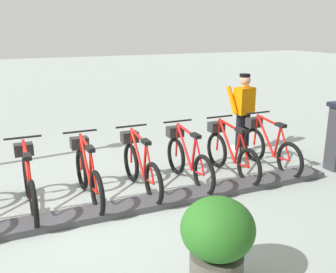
{
  "coord_description": "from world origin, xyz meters",
  "views": [
    {
      "loc": [
        -5.04,
        0.94,
        2.62
      ],
      "look_at": [
        0.5,
        -1.53,
        0.9
      ],
      "focal_mm": 41.9,
      "sensor_mm": 36.0,
      "label": 1
    }
  ],
  "objects_px": {
    "bike_docked_1": "(230,152)",
    "worker_near_rack": "(243,110)",
    "bike_docked_0": "(269,146)",
    "planter_bush": "(217,238)",
    "bike_docked_4": "(88,173)",
    "bike_docked_5": "(29,182)",
    "bike_docked_3": "(140,165)",
    "bike_docked_2": "(187,158)"
  },
  "relations": [
    {
      "from": "bike_docked_4",
      "to": "bike_docked_0",
      "type": "bearing_deg",
      "value": -90.0
    },
    {
      "from": "bike_docked_4",
      "to": "bike_docked_5",
      "type": "bearing_deg",
      "value": 90.0
    },
    {
      "from": "bike_docked_3",
      "to": "bike_docked_4",
      "type": "xyz_separation_m",
      "value": [
        0.0,
        0.86,
        0.0
      ]
    },
    {
      "from": "bike_docked_3",
      "to": "bike_docked_5",
      "type": "height_order",
      "value": "same"
    },
    {
      "from": "bike_docked_2",
      "to": "bike_docked_4",
      "type": "distance_m",
      "value": 1.72
    },
    {
      "from": "bike_docked_4",
      "to": "planter_bush",
      "type": "xyz_separation_m",
      "value": [
        -2.64,
        -0.73,
        0.11
      ]
    },
    {
      "from": "bike_docked_4",
      "to": "worker_near_rack",
      "type": "distance_m",
      "value": 3.81
    },
    {
      "from": "bike_docked_0",
      "to": "bike_docked_1",
      "type": "distance_m",
      "value": 0.86
    },
    {
      "from": "worker_near_rack",
      "to": "bike_docked_5",
      "type": "bearing_deg",
      "value": 104.01
    },
    {
      "from": "bike_docked_1",
      "to": "worker_near_rack",
      "type": "xyz_separation_m",
      "value": [
        1.11,
        -1.03,
        0.48
      ]
    },
    {
      "from": "bike_docked_0",
      "to": "bike_docked_3",
      "type": "distance_m",
      "value": 2.58
    },
    {
      "from": "bike_docked_2",
      "to": "worker_near_rack",
      "type": "height_order",
      "value": "worker_near_rack"
    },
    {
      "from": "bike_docked_1",
      "to": "bike_docked_3",
      "type": "distance_m",
      "value": 1.72
    },
    {
      "from": "bike_docked_5",
      "to": "worker_near_rack",
      "type": "bearing_deg",
      "value": -75.99
    },
    {
      "from": "bike_docked_0",
      "to": "bike_docked_3",
      "type": "height_order",
      "value": "same"
    },
    {
      "from": "bike_docked_0",
      "to": "bike_docked_2",
      "type": "height_order",
      "value": "same"
    },
    {
      "from": "bike_docked_3",
      "to": "bike_docked_2",
      "type": "bearing_deg",
      "value": -90.0
    },
    {
      "from": "bike_docked_3",
      "to": "bike_docked_5",
      "type": "xyz_separation_m",
      "value": [
        0.0,
        1.72,
        0.0
      ]
    },
    {
      "from": "bike_docked_2",
      "to": "bike_docked_4",
      "type": "bearing_deg",
      "value": 90.0
    },
    {
      "from": "bike_docked_3",
      "to": "planter_bush",
      "type": "bearing_deg",
      "value": 177.23
    },
    {
      "from": "bike_docked_4",
      "to": "bike_docked_3",
      "type": "bearing_deg",
      "value": -90.0
    },
    {
      "from": "worker_near_rack",
      "to": "bike_docked_0",
      "type": "bearing_deg",
      "value": 171.24
    },
    {
      "from": "bike_docked_0",
      "to": "planter_bush",
      "type": "relative_size",
      "value": 1.77
    },
    {
      "from": "bike_docked_0",
      "to": "bike_docked_4",
      "type": "bearing_deg",
      "value": 90.0
    },
    {
      "from": "bike_docked_3",
      "to": "bike_docked_4",
      "type": "distance_m",
      "value": 0.86
    },
    {
      "from": "bike_docked_0",
      "to": "worker_near_rack",
      "type": "xyz_separation_m",
      "value": [
        1.11,
        -0.17,
        0.48
      ]
    },
    {
      "from": "bike_docked_5",
      "to": "bike_docked_0",
      "type": "bearing_deg",
      "value": -90.0
    },
    {
      "from": "bike_docked_1",
      "to": "worker_near_rack",
      "type": "distance_m",
      "value": 1.59
    },
    {
      "from": "bike_docked_3",
      "to": "bike_docked_5",
      "type": "bearing_deg",
      "value": 90.0
    },
    {
      "from": "bike_docked_2",
      "to": "worker_near_rack",
      "type": "relative_size",
      "value": 1.04
    },
    {
      "from": "bike_docked_2",
      "to": "bike_docked_3",
      "type": "bearing_deg",
      "value": 90.0
    },
    {
      "from": "planter_bush",
      "to": "worker_near_rack",
      "type": "bearing_deg",
      "value": -37.48
    },
    {
      "from": "bike_docked_2",
      "to": "planter_bush",
      "type": "height_order",
      "value": "bike_docked_2"
    },
    {
      "from": "bike_docked_2",
      "to": "worker_near_rack",
      "type": "bearing_deg",
      "value": -59.48
    },
    {
      "from": "bike_docked_1",
      "to": "bike_docked_4",
      "type": "height_order",
      "value": "same"
    },
    {
      "from": "bike_docked_2",
      "to": "bike_docked_5",
      "type": "distance_m",
      "value": 2.58
    },
    {
      "from": "planter_bush",
      "to": "bike_docked_4",
      "type": "bearing_deg",
      "value": 15.5
    },
    {
      "from": "bike_docked_1",
      "to": "bike_docked_0",
      "type": "bearing_deg",
      "value": -90.0
    },
    {
      "from": "bike_docked_2",
      "to": "bike_docked_5",
      "type": "xyz_separation_m",
      "value": [
        0.0,
        2.58,
        0.0
      ]
    },
    {
      "from": "bike_docked_1",
      "to": "bike_docked_4",
      "type": "bearing_deg",
      "value": 90.0
    },
    {
      "from": "bike_docked_5",
      "to": "worker_near_rack",
      "type": "xyz_separation_m",
      "value": [
        1.11,
        -4.47,
        0.48
      ]
    },
    {
      "from": "bike_docked_2",
      "to": "bike_docked_3",
      "type": "xyz_separation_m",
      "value": [
        0.0,
        0.86,
        0.0
      ]
    }
  ]
}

